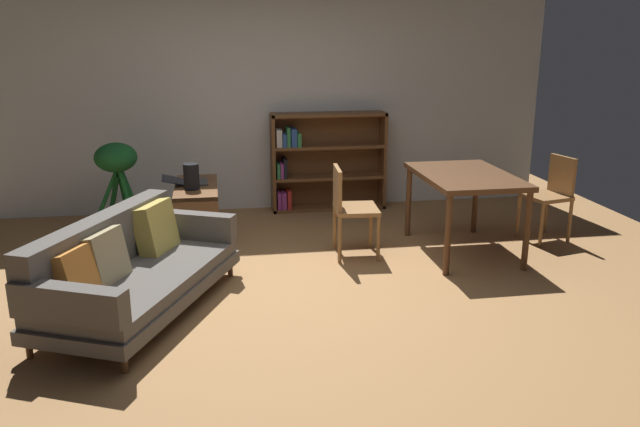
{
  "coord_description": "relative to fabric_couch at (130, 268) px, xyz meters",
  "views": [
    {
      "loc": [
        -0.6,
        -4.87,
        2.07
      ],
      "look_at": [
        0.25,
        0.2,
        0.6
      ],
      "focal_mm": 35.85,
      "sensor_mm": 36.0,
      "label": 1
    }
  ],
  "objects": [
    {
      "name": "fabric_couch",
      "position": [
        0.0,
        0.0,
        0.0
      ],
      "size": [
        1.52,
        2.04,
        0.73
      ],
      "color": "#56351E",
      "rests_on": "ground_plane"
    },
    {
      "name": "ground_plane",
      "position": [
        1.27,
        0.15,
        -0.34
      ],
      "size": [
        8.16,
        8.16,
        0.0
      ],
      "primitive_type": "plane",
      "color": "#9E7042"
    },
    {
      "name": "bookshelf",
      "position": [
        1.93,
        2.69,
        0.24
      ],
      "size": [
        1.36,
        0.31,
        1.16
      ],
      "color": "brown",
      "rests_on": "ground_plane"
    },
    {
      "name": "potted_floor_plant",
      "position": [
        -0.33,
        1.93,
        0.22
      ],
      "size": [
        0.44,
        0.46,
        0.98
      ],
      "color": "#333338",
      "rests_on": "ground_plane"
    },
    {
      "name": "back_wall_panel",
      "position": [
        1.27,
        2.85,
        1.01
      ],
      "size": [
        6.8,
        0.1,
        2.7
      ],
      "primitive_type": "cube",
      "color": "silver",
      "rests_on": "ground_plane"
    },
    {
      "name": "open_laptop",
      "position": [
        0.38,
        1.75,
        0.26
      ],
      "size": [
        0.47,
        0.34,
        0.07
      ],
      "color": "#333338",
      "rests_on": "media_console"
    },
    {
      "name": "dining_chair_far",
      "position": [
        4.03,
        1.11,
        0.15
      ],
      "size": [
        0.47,
        0.46,
        0.86
      ],
      "color": "olive",
      "rests_on": "ground_plane"
    },
    {
      "name": "dining_chair_near",
      "position": [
        1.9,
        0.95,
        0.16
      ],
      "size": [
        0.43,
        0.48,
        0.86
      ],
      "color": "olive",
      "rests_on": "ground_plane"
    },
    {
      "name": "media_console",
      "position": [
        0.47,
        1.65,
        -0.06
      ],
      "size": [
        0.42,
        1.01,
        0.58
      ],
      "color": "brown",
      "rests_on": "ground_plane"
    },
    {
      "name": "desk_speaker",
      "position": [
        0.43,
        1.48,
        0.37
      ],
      "size": [
        0.15,
        0.15,
        0.25
      ],
      "color": "black",
      "rests_on": "media_console"
    },
    {
      "name": "dining_table",
      "position": [
        3.0,
        0.88,
        0.35
      ],
      "size": [
        0.83,
        1.25,
        0.78
      ],
      "color": "#56351E",
      "rests_on": "ground_plane"
    }
  ]
}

